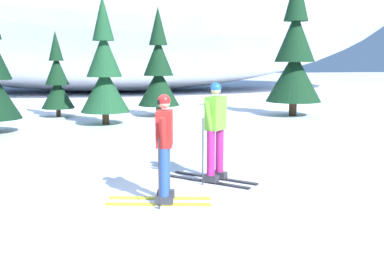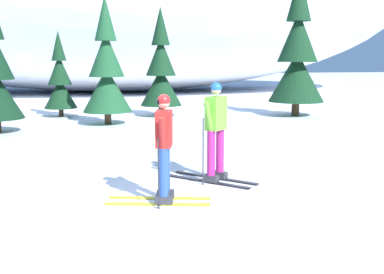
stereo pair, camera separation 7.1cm
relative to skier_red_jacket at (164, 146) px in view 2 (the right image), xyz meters
name	(u,v)px [view 2 (the right image)]	position (x,y,z in m)	size (l,w,h in m)	color
ground_plane	(122,198)	(-0.67, 0.34, -0.91)	(120.00, 120.00, 0.00)	white
skier_red_jacket	(164,146)	(0.00, 0.00, 0.00)	(1.72, 0.80, 1.73)	gold
skier_lime_jacket	(215,130)	(1.09, 1.14, 0.06)	(1.60, 1.52, 1.85)	black
pine_tree_center_left	(60,81)	(-2.70, 11.82, 0.47)	(1.27, 1.27, 3.30)	#47301E
pine_tree_center_right	(107,71)	(-0.90, 9.31, 0.91)	(1.68, 1.68, 4.34)	#47301E
pine_tree_right	(161,71)	(1.18, 11.32, 0.85)	(1.62, 1.62, 4.21)	#47301E
pine_tree_far_right	(297,56)	(6.42, 10.51, 1.43)	(2.16, 2.16, 5.60)	#47301E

